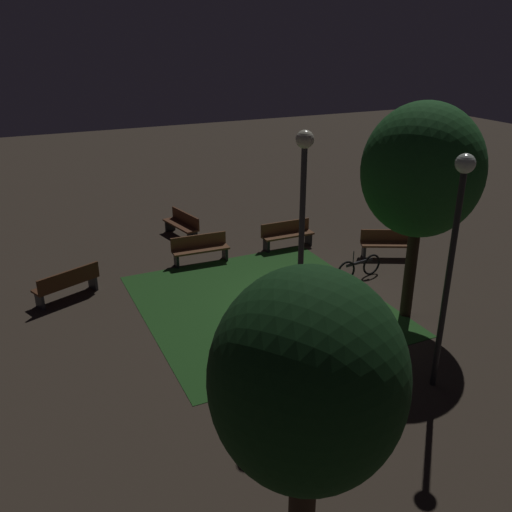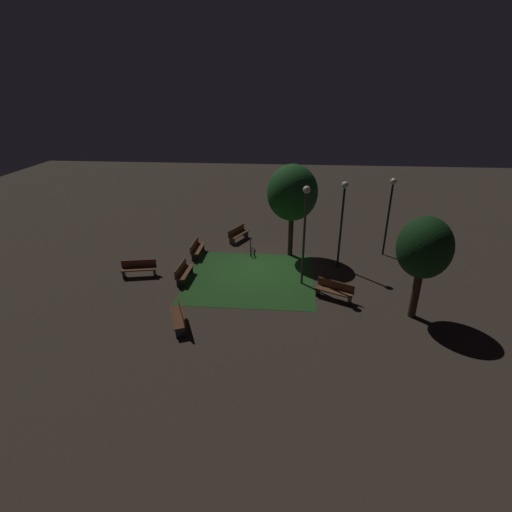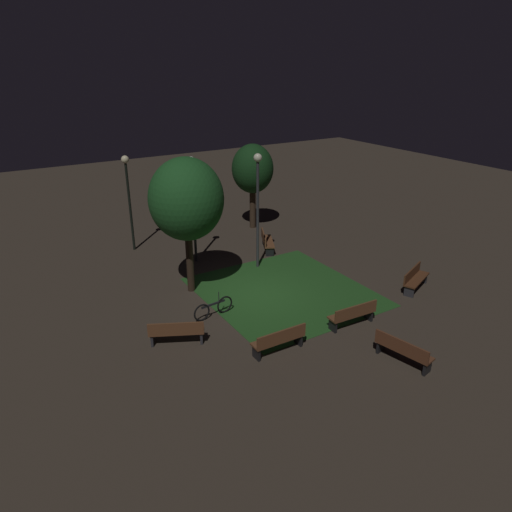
{
  "view_description": "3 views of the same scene",
  "coord_description": "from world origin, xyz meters",
  "views": [
    {
      "loc": [
        6.73,
        11.56,
        6.86
      ],
      "look_at": [
        1.17,
        -0.33,
        1.41
      ],
      "focal_mm": 38.32,
      "sensor_mm": 36.0,
      "label": 1
    },
    {
      "loc": [
        18.98,
        1.57,
        9.44
      ],
      "look_at": [
        0.92,
        0.06,
        1.22
      ],
      "focal_mm": 26.88,
      "sensor_mm": 36.0,
      "label": 2
    },
    {
      "loc": [
        -8.92,
        -14.28,
        8.69
      ],
      "look_at": [
        0.2,
        0.58,
        1.45
      ],
      "focal_mm": 33.36,
      "sensor_mm": 36.0,
      "label": 3
    }
  ],
  "objects": [
    {
      "name": "lamp_post_near_wall",
      "position": [
        1.44,
        2.46,
        3.41
      ],
      "size": [
        0.36,
        0.36,
        5.1
      ],
      "color": "#333338",
      "rests_on": "ground"
    },
    {
      "name": "ground_plane",
      "position": [
        0.0,
        0.0,
        0.0
      ],
      "size": [
        60.0,
        60.0,
        0.0
      ],
      "primitive_type": "plane",
      "color": "#3D3328"
    },
    {
      "name": "bench_corner",
      "position": [
        -4.15,
        -1.54,
        0.48
      ],
      "size": [
        1.83,
        1.23,
        0.88
      ],
      "color": "brown",
      "rests_on": "ground"
    },
    {
      "name": "bench_front_right",
      "position": [
        1.34,
        -6.15,
        0.48
      ],
      "size": [
        0.84,
        1.86,
        0.88
      ],
      "color": "brown",
      "rests_on": "ground"
    },
    {
      "name": "grass_lawn",
      "position": [
        1.04,
        -0.25,
        0.01
      ],
      "size": [
        6.2,
        6.66,
        0.01
      ],
      "primitive_type": "cube",
      "color": "#23511E",
      "rests_on": "ground"
    },
    {
      "name": "bicycle",
      "position": [
        -2.29,
        -0.54,
        0.34
      ],
      "size": [
        1.65,
        0.25,
        0.93
      ],
      "color": "black",
      "rests_on": "ground"
    },
    {
      "name": "bench_by_lamp",
      "position": [
        5.7,
        -2.79,
        0.48
      ],
      "size": [
        1.85,
        1.13,
        0.88
      ],
      "color": "#512D19",
      "rests_on": "ground"
    },
    {
      "name": "tree_tall_center",
      "position": [
        4.08,
        7.24,
        3.25
      ],
      "size": [
        2.23,
        2.23,
        4.6
      ],
      "color": "#38281C",
      "rests_on": "ground"
    },
    {
      "name": "lamp_post_path_center",
      "position": [
        -2.64,
        7.42,
        3.13
      ],
      "size": [
        0.36,
        0.36,
        4.62
      ],
      "color": "black",
      "rests_on": "ground"
    },
    {
      "name": "bench_path_side",
      "position": [
        1.55,
        -3.69,
        0.48
      ],
      "size": [
        1.82,
        0.56,
        0.88
      ],
      "color": "brown",
      "rests_on": "ground"
    },
    {
      "name": "bench_near_trees",
      "position": [
        2.88,
        3.96,
        0.48
      ],
      "size": [
        1.24,
        1.82,
        0.88
      ],
      "color": "brown",
      "rests_on": "ground"
    },
    {
      "name": "bench_front_left",
      "position": [
        -1.56,
        -3.69,
        0.48
      ],
      "size": [
        1.81,
        0.51,
        0.88
      ],
      "color": "brown",
      "rests_on": "ground"
    },
    {
      "name": "lamp_post_plaza_east",
      "position": [
        -0.65,
        4.5,
        3.27
      ],
      "size": [
        0.36,
        0.36,
        4.86
      ],
      "color": "black",
      "rests_on": "ground"
    },
    {
      "name": "tree_near_wall",
      "position": [
        -2.1,
        1.85,
        3.8
      ],
      "size": [
        2.85,
        2.85,
        5.41
      ],
      "color": "#2D2116",
      "rests_on": "ground"
    }
  ]
}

